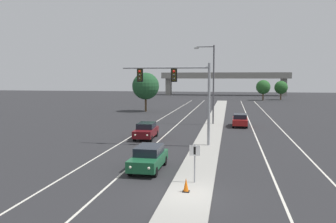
% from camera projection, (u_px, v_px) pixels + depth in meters
% --- Properties ---
extents(ground_plane, '(260.00, 260.00, 0.00)m').
position_uv_depth(ground_plane, '(188.00, 198.00, 17.93)').
color(ground_plane, '#28282B').
extents(median_island, '(2.40, 110.00, 0.15)m').
position_uv_depth(median_island, '(209.00, 137.00, 35.55)').
color(median_island, '#9E9B93').
rests_on(median_island, ground).
extents(lane_stripe_oncoming_center, '(0.14, 100.00, 0.01)m').
position_uv_depth(lane_stripe_oncoming_center, '(174.00, 127.00, 43.24)').
color(lane_stripe_oncoming_center, silver).
rests_on(lane_stripe_oncoming_center, ground).
extents(lane_stripe_receding_center, '(0.14, 100.00, 0.01)m').
position_uv_depth(lane_stripe_receding_center, '(253.00, 129.00, 41.60)').
color(lane_stripe_receding_center, silver).
rests_on(lane_stripe_receding_center, ground).
extents(edge_stripe_left, '(0.14, 100.00, 0.01)m').
position_uv_depth(edge_stripe_left, '(148.00, 126.00, 43.82)').
color(edge_stripe_left, silver).
rests_on(edge_stripe_left, ground).
extents(edge_stripe_right, '(0.14, 100.00, 0.01)m').
position_uv_depth(edge_stripe_right, '(282.00, 130.00, 41.02)').
color(edge_stripe_right, silver).
rests_on(edge_stripe_right, ground).
extents(overhead_signal_mast, '(7.87, 0.44, 7.20)m').
position_uv_depth(overhead_signal_mast, '(181.00, 86.00, 30.92)').
color(overhead_signal_mast, gray).
rests_on(overhead_signal_mast, median_island).
extents(median_sign_post, '(0.60, 0.10, 2.20)m').
position_uv_depth(median_sign_post, '(195.00, 158.00, 19.86)').
color(median_sign_post, gray).
rests_on(median_sign_post, median_island).
extents(street_lamp_median, '(2.58, 0.28, 10.00)m').
position_uv_depth(street_lamp_median, '(212.00, 80.00, 44.70)').
color(street_lamp_median, '#4C4C51').
rests_on(street_lamp_median, median_island).
extents(car_oncoming_green, '(1.87, 4.49, 1.58)m').
position_uv_depth(car_oncoming_green, '(149.00, 158.00, 23.21)').
color(car_oncoming_green, '#195633').
rests_on(car_oncoming_green, ground).
extents(car_oncoming_darkred, '(1.93, 4.51, 1.58)m').
position_uv_depth(car_oncoming_darkred, '(146.00, 130.00, 35.02)').
color(car_oncoming_darkred, '#5B0F14').
rests_on(car_oncoming_darkred, ground).
extents(car_receding_red, '(1.90, 4.50, 1.58)m').
position_uv_depth(car_receding_red, '(240.00, 120.00, 43.62)').
color(car_receding_red, maroon).
rests_on(car_receding_red, ground).
extents(traffic_cone_median_nose, '(0.36, 0.36, 0.74)m').
position_uv_depth(traffic_cone_median_nose, '(186.00, 185.00, 18.34)').
color(traffic_cone_median_nose, black).
rests_on(traffic_cone_median_nose, median_island).
extents(overpass_bridge, '(42.40, 6.40, 7.65)m').
position_uv_depth(overpass_bridge, '(225.00, 78.00, 118.31)').
color(overpass_bridge, gray).
rests_on(overpass_bridge, ground).
extents(tree_far_left_c, '(4.79, 4.79, 6.93)m').
position_uv_depth(tree_far_left_c, '(146.00, 86.00, 62.36)').
color(tree_far_left_c, '#4C3823').
rests_on(tree_far_left_c, ground).
extents(tree_far_right_c, '(3.53, 3.53, 5.11)m').
position_uv_depth(tree_far_right_c, '(281.00, 87.00, 94.56)').
color(tree_far_right_c, '#4C3823').
rests_on(tree_far_right_c, ground).
extents(tree_far_right_b, '(3.72, 3.72, 5.38)m').
position_uv_depth(tree_far_right_b, '(263.00, 87.00, 92.41)').
color(tree_far_right_b, '#4C3823').
rests_on(tree_far_right_b, ground).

